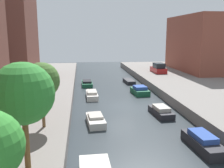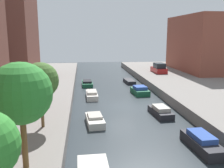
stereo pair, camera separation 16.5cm
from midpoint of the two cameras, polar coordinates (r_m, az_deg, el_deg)
The scene contains 12 objects.
ground_plane at distance 25.39m, azimuth 2.43°, elevation -5.17°, with size 84.00×84.00×0.00m, color #232B30.
low_block_right at distance 46.67m, azimuth 21.47°, elevation 8.68°, with size 10.00×14.90×9.39m, color brown.
street_tree_1 at distance 11.77m, azimuth -19.86°, elevation -2.13°, with size 2.84×2.84×5.03m.
street_tree_2 at distance 16.98m, azimuth -15.84°, elevation 0.76°, with size 2.40×2.40×4.43m.
parked_car at distance 41.87m, azimuth 10.85°, elevation 3.50°, with size 1.76×4.03×1.60m.
moored_boat_left_2 at distance 20.49m, azimuth -3.72°, elevation -8.26°, with size 1.53×3.10×0.77m.
moored_boat_left_3 at distance 28.80m, azimuth -4.50°, elevation -2.45°, with size 1.30×3.67×0.86m.
moored_boat_left_4 at distance 35.77m, azimuth -5.58°, elevation 0.18°, with size 1.49×3.78×0.79m.
moored_boat_right_1 at distance 17.18m, azimuth 20.20°, elevation -12.56°, with size 1.46×3.77×1.03m.
moored_boat_right_2 at distance 22.97m, azimuth 11.30°, elevation -6.20°, with size 1.55×3.39×0.89m.
moored_boat_right_3 at distance 30.61m, azimuth 6.58°, elevation -1.54°, with size 1.89×3.18×1.02m.
moored_boat_right_4 at distance 37.51m, azimuth 4.13°, elevation 0.61°, with size 1.40×3.42×0.53m.
Camera 2 is at (-3.90, -24.03, 7.18)m, focal length 39.77 mm.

